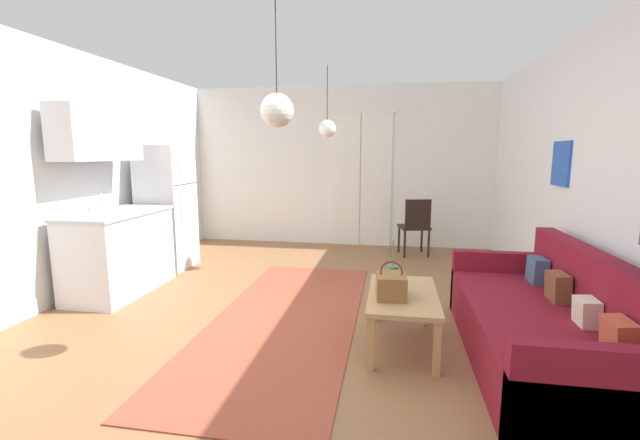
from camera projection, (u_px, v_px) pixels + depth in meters
The scene contains 14 objects.
ground_plane at pixel (285, 340), 3.58m from camera, with size 5.54×7.90×0.10m, color #8E603D.
wall_back at pixel (341, 167), 6.95m from camera, with size 5.14×0.13×2.62m.
wall_right at pixel (629, 185), 2.93m from camera, with size 0.12×7.50×2.62m.
wall_left at pixel (15, 178), 3.79m from camera, with size 0.12×7.50×2.62m.
area_rug at pixel (286, 318), 3.91m from camera, with size 1.30×3.40×0.01m, color #9E4733.
couch at pixel (547, 328), 3.04m from camera, with size 0.90×2.10×0.84m.
coffee_table at pixel (403, 300), 3.32m from camera, with size 0.54×0.97×0.44m.
bamboo_vase at pixel (392, 276), 3.46m from camera, with size 0.09×0.09×0.40m.
handbag at pixel (391, 286), 3.20m from camera, with size 0.24×0.29×0.29m.
refrigerator at pixel (167, 208), 5.54m from camera, with size 0.59×0.64×1.64m.
kitchen_counter at pixel (115, 226), 4.56m from camera, with size 0.65×1.25×2.01m.
accent_chair at pixel (415, 224), 6.20m from camera, with size 0.50×0.49×0.87m.
pendant_lamp_near at pixel (277, 110), 2.99m from camera, with size 0.24×0.24×0.91m.
pendant_lamp_far at pixel (327, 129), 5.32m from camera, with size 0.22×0.22×0.89m.
Camera 1 is at (0.87, -3.27, 1.54)m, focal length 23.37 mm.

